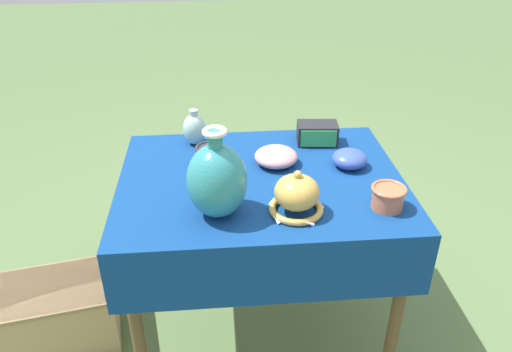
% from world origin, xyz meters
% --- Properties ---
extents(ground_plane, '(14.00, 14.00, 0.00)m').
position_xyz_m(ground_plane, '(0.00, 0.00, 0.00)').
color(ground_plane, '#567042').
extents(display_table, '(1.00, 0.77, 0.73)m').
position_xyz_m(display_table, '(0.00, -0.02, 0.65)').
color(display_table, brown).
rests_on(display_table, ground_plane).
extents(vase_tall_bulbous, '(0.19, 0.19, 0.29)m').
position_xyz_m(vase_tall_bulbous, '(-0.16, -0.21, 0.85)').
color(vase_tall_bulbous, teal).
rests_on(vase_tall_bulbous, display_table).
extents(vase_dome_bell, '(0.18, 0.19, 0.15)m').
position_xyz_m(vase_dome_bell, '(0.09, -0.23, 0.79)').
color(vase_dome_bell, gold).
rests_on(vase_dome_bell, display_table).
extents(mosaic_tile_box, '(0.17, 0.11, 0.08)m').
position_xyz_m(mosaic_tile_box, '(0.25, 0.25, 0.77)').
color(mosaic_tile_box, '#232328').
rests_on(mosaic_tile_box, display_table).
extents(jar_round_celadon, '(0.09, 0.09, 0.15)m').
position_xyz_m(jar_round_celadon, '(-0.24, 0.29, 0.80)').
color(jar_round_celadon, '#A8CCB7').
rests_on(jar_round_celadon, display_table).
extents(bowl_shallow_rose, '(0.16, 0.16, 0.06)m').
position_xyz_m(bowl_shallow_rose, '(0.07, 0.09, 0.76)').
color(bowl_shallow_rose, '#D19399').
rests_on(bowl_shallow_rose, display_table).
extents(bowl_shallow_cobalt, '(0.13, 0.13, 0.07)m').
position_xyz_m(bowl_shallow_cobalt, '(0.33, 0.05, 0.76)').
color(bowl_shallow_cobalt, '#3851A8').
rests_on(bowl_shallow_cobalt, display_table).
extents(cup_wide_terracotta, '(0.11, 0.11, 0.08)m').
position_xyz_m(cup_wide_terracotta, '(0.38, -0.23, 0.77)').
color(cup_wide_terracotta, '#BC6642').
rests_on(cup_wide_terracotta, display_table).
extents(cup_wide_charcoal, '(0.11, 0.11, 0.08)m').
position_xyz_m(cup_wide_charcoal, '(-0.18, 0.11, 0.77)').
color(cup_wide_charcoal, '#2D2D33').
rests_on(cup_wide_charcoal, display_table).
extents(wooden_crate, '(0.49, 0.38, 0.28)m').
position_xyz_m(wooden_crate, '(-0.80, 0.00, 0.15)').
color(wooden_crate, tan).
rests_on(wooden_crate, ground_plane).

